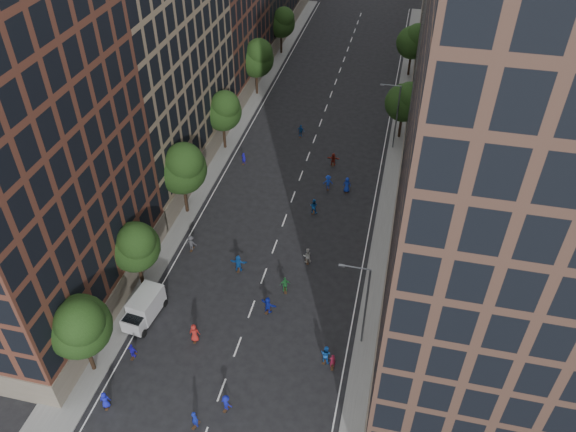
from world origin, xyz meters
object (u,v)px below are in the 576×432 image
object	(u,v)px
streetlamp_near	(364,302)
skater_1	(195,419)
skater_2	(326,354)
skater_0	(105,400)
cargo_van	(144,308)
streetlamp_far	(395,114)

from	to	relation	value
streetlamp_near	skater_1	distance (m)	16.34
streetlamp_near	skater_2	world-z (taller)	streetlamp_near
streetlamp_near	skater_0	size ratio (longest dim) A/B	5.45
streetlamp_near	cargo_van	xyz separation A→B (m)	(-19.66, -1.69, -3.85)
cargo_van	skater_2	xyz separation A→B (m)	(17.13, -1.09, -0.37)
streetlamp_near	cargo_van	bearing A→B (deg)	-175.10
streetlamp_far	skater_2	xyz separation A→B (m)	(-2.53, -35.77, -4.22)
cargo_van	skater_1	xyz separation A→B (m)	(8.35, -9.31, -0.42)
skater_0	skater_1	distance (m)	7.55
streetlamp_near	streetlamp_far	bearing A→B (deg)	90.00
skater_1	skater_2	size ratio (longest dim) A/B	0.94
skater_1	streetlamp_near	bearing A→B (deg)	-115.38
skater_0	skater_1	world-z (taller)	skater_1
skater_1	skater_2	world-z (taller)	skater_2
streetlamp_near	skater_2	xyz separation A→B (m)	(-2.53, -2.77, -4.22)
streetlamp_far	skater_0	size ratio (longest dim) A/B	5.45
cargo_van	streetlamp_near	bearing A→B (deg)	11.32
streetlamp_far	cargo_van	xyz separation A→B (m)	(-19.66, -34.69, -3.85)
streetlamp_near	skater_0	world-z (taller)	streetlamp_near
streetlamp_far	skater_0	xyz separation A→B (m)	(-18.85, -44.00, -4.34)
cargo_van	skater_0	world-z (taller)	cargo_van
skater_1	skater_2	xyz separation A→B (m)	(8.77, 8.23, 0.06)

